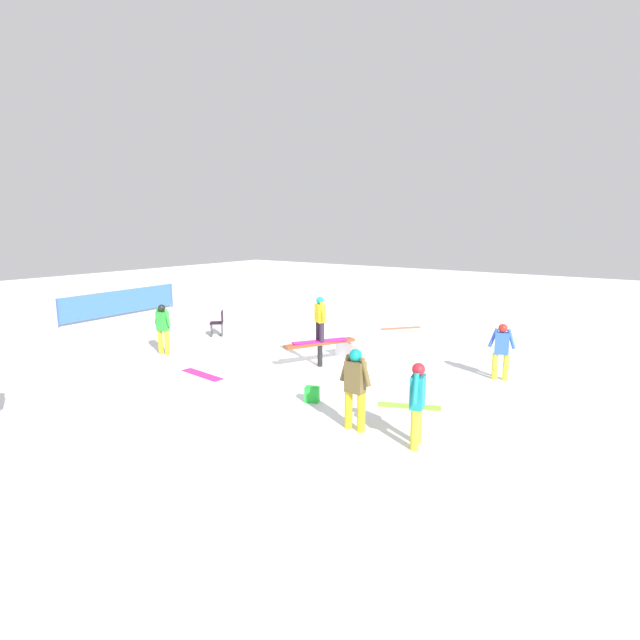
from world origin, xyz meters
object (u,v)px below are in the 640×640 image
(bystander_green, at_px, (163,326))
(loose_snowboard_magenta, at_px, (202,375))
(bystander_teal, at_px, (417,400))
(loose_snowboard_coral, at_px, (401,328))
(loose_snowboard_lime, at_px, (409,406))
(main_rider_on_rail, at_px, (320,321))
(bystander_brown, at_px, (355,385))
(bystander_blue, at_px, (501,349))
(backpack_on_snow, at_px, (312,394))
(rail_feature, at_px, (320,346))
(folding_chair, at_px, (218,324))

(bystander_green, relative_size, loose_snowboard_magenta, 1.05)
(bystander_teal, height_order, loose_snowboard_coral, bystander_teal)
(bystander_green, bearing_deg, loose_snowboard_coral, 54.01)
(loose_snowboard_lime, bearing_deg, loose_snowboard_coral, -85.63)
(main_rider_on_rail, relative_size, bystander_brown, 0.93)
(bystander_blue, height_order, backpack_on_snow, bystander_blue)
(rail_feature, bearing_deg, backpack_on_snow, 57.81)
(loose_snowboard_magenta, bearing_deg, bystander_teal, 179.91)
(rail_feature, xyz_separation_m, bystander_teal, (3.12, 4.28, 0.27))
(folding_chair, bearing_deg, bystander_brown, 21.24)
(bystander_teal, bearing_deg, folding_chair, 52.12)
(bystander_teal, height_order, folding_chair, bystander_teal)
(bystander_green, height_order, bystander_brown, bystander_brown)
(bystander_blue, xyz_separation_m, loose_snowboard_lime, (3.05, -1.00, -0.78))
(bystander_brown, relative_size, loose_snowboard_magenta, 1.09)
(loose_snowboard_magenta, xyz_separation_m, backpack_on_snow, (-0.06, 3.48, 0.16))
(rail_feature, height_order, loose_snowboard_coral, rail_feature)
(bystander_blue, xyz_separation_m, bystander_brown, (4.75, -1.33, 0.08))
(loose_snowboard_lime, bearing_deg, bystander_teal, 95.29)
(loose_snowboard_coral, bearing_deg, bystander_teal, 66.82)
(folding_chair, distance_m, backpack_on_snow, 7.39)
(loose_snowboard_coral, xyz_separation_m, folding_chair, (4.80, -4.63, 0.40))
(bystander_brown, height_order, loose_snowboard_coral, bystander_brown)
(bystander_teal, bearing_deg, main_rider_on_rail, 39.93)
(bystander_green, xyz_separation_m, backpack_on_snow, (0.70, 6.00, -0.68))
(main_rider_on_rail, relative_size, folding_chair, 1.66)
(bystander_green, relative_size, bystander_brown, 0.96)
(bystander_blue, relative_size, bystander_brown, 0.91)
(loose_snowboard_lime, bearing_deg, main_rider_on_rail, -46.27)
(folding_chair, bearing_deg, bystander_teal, 24.40)
(bystander_green, xyz_separation_m, loose_snowboard_magenta, (0.76, 2.52, -0.84))
(bystander_brown, distance_m, loose_snowboard_coral, 9.63)
(bystander_teal, relative_size, backpack_on_snow, 4.45)
(bystander_blue, bearing_deg, bystander_brown, 58.68)
(bystander_brown, xyz_separation_m, bystander_teal, (0.01, 1.26, -0.03))
(bystander_blue, distance_m, loose_snowboard_coral, 6.42)
(bystander_green, distance_m, folding_chair, 2.79)
(loose_snowboard_coral, bearing_deg, folding_chair, -5.00)
(main_rider_on_rail, distance_m, loose_snowboard_lime, 3.85)
(bystander_teal, xyz_separation_m, loose_snowboard_coral, (-8.95, -4.73, -0.84))
(main_rider_on_rail, relative_size, loose_snowboard_lime, 1.11)
(rail_feature, relative_size, bystander_teal, 1.31)
(rail_feature, height_order, main_rider_on_rail, main_rider_on_rail)
(loose_snowboard_lime, xyz_separation_m, loose_snowboard_magenta, (1.01, -5.35, 0.00))
(main_rider_on_rail, height_order, loose_snowboard_magenta, main_rider_on_rail)
(loose_snowboard_lime, height_order, loose_snowboard_coral, same)
(rail_feature, bearing_deg, folding_chair, -75.62)
(main_rider_on_rail, xyz_separation_m, folding_chair, (-1.03, -5.08, -0.86))
(bystander_green, distance_m, bystander_teal, 8.91)
(rail_feature, relative_size, folding_chair, 2.26)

